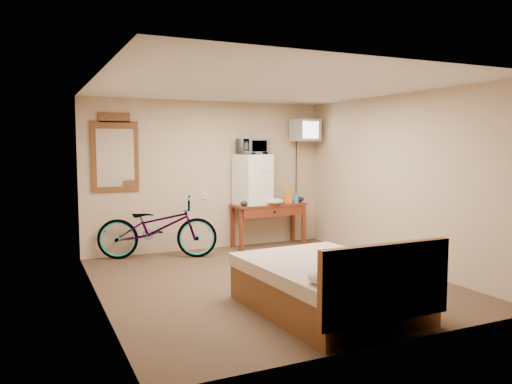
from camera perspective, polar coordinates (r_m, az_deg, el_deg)
room at (r=6.38m, az=1.39°, el=0.75°), size 4.60×4.64×2.50m
desk at (r=8.67m, az=1.54°, el=-2.18°), size 1.31×0.55×0.75m
mini_fridge at (r=8.53m, az=-0.38°, el=1.44°), size 0.61×0.59×0.86m
microwave at (r=8.51m, az=-0.38°, el=5.23°), size 0.50×0.34×0.27m
snack_bag at (r=8.75m, az=3.70°, el=-0.44°), size 0.15×0.11×0.26m
blue_cup at (r=8.82m, az=4.62°, el=-0.72°), size 0.09×0.09×0.16m
cloth_cream at (r=8.54m, az=2.08°, el=-1.08°), size 0.35×0.27×0.11m
cloth_dark_a at (r=8.33m, az=-1.04°, el=-1.31°), size 0.24×0.18×0.09m
cloth_dark_b at (r=8.99m, az=4.92°, el=-0.83°), size 0.20×0.16×0.09m
crt_television at (r=8.96m, az=5.64°, el=7.04°), size 0.51×0.60×0.39m
wall_mirror at (r=8.08m, az=-15.81°, el=4.25°), size 0.72×0.04×1.22m
bicycle at (r=7.94m, az=-11.19°, el=-3.99°), size 1.95×1.20×0.97m
bed at (r=5.39m, az=8.55°, el=-10.49°), size 1.55×1.99×0.90m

